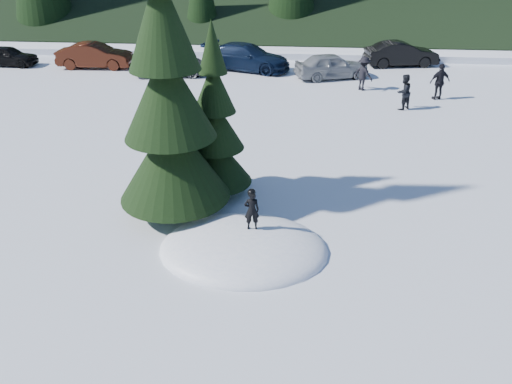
# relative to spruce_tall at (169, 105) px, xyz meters

# --- Properties ---
(ground) EXTENTS (200.00, 200.00, 0.00)m
(ground) POSITION_rel_spruce_tall_xyz_m (2.20, -1.80, -3.32)
(ground) COLOR white
(ground) RESTS_ON ground
(snow_mound) EXTENTS (4.48, 3.52, 0.96)m
(snow_mound) POSITION_rel_spruce_tall_xyz_m (2.20, -1.80, -3.32)
(snow_mound) COLOR white
(snow_mound) RESTS_ON ground
(spruce_tall) EXTENTS (3.20, 3.20, 8.60)m
(spruce_tall) POSITION_rel_spruce_tall_xyz_m (0.00, 0.00, 0.00)
(spruce_tall) COLOR #312010
(spruce_tall) RESTS_ON ground
(spruce_short) EXTENTS (2.20, 2.20, 5.37)m
(spruce_short) POSITION_rel_spruce_tall_xyz_m (1.00, 1.40, -1.22)
(spruce_short) COLOR #312010
(spruce_short) RESTS_ON ground
(child_skier) EXTENTS (0.44, 0.33, 1.10)m
(child_skier) POSITION_rel_spruce_tall_xyz_m (2.39, -1.49, -2.29)
(child_skier) COLOR black
(child_skier) RESTS_ON snow_mound
(adult_0) EXTENTS (1.02, 1.00, 1.66)m
(adult_0) POSITION_rel_spruce_tall_xyz_m (8.33, 10.57, -2.49)
(adult_0) COLOR black
(adult_0) RESTS_ON ground
(adult_1) EXTENTS (1.12, 0.71, 1.78)m
(adult_1) POSITION_rel_spruce_tall_xyz_m (10.38, 12.34, -2.43)
(adult_1) COLOR black
(adult_1) RESTS_ON ground
(adult_2) EXTENTS (1.25, 1.25, 1.74)m
(adult_2) POSITION_rel_spruce_tall_xyz_m (6.79, 13.70, -2.45)
(adult_2) COLOR black
(adult_2) RESTS_ON ground
(car_0) EXTENTS (3.64, 1.53, 1.23)m
(car_0) POSITION_rel_spruce_tall_xyz_m (-14.72, 17.17, -2.71)
(car_0) COLOR black
(car_0) RESTS_ON ground
(car_1) EXTENTS (4.58, 1.74, 1.49)m
(car_1) POSITION_rel_spruce_tall_xyz_m (-9.05, 17.15, -2.57)
(car_1) COLOR #38150A
(car_1) RESTS_ON ground
(car_2) EXTENTS (4.64, 2.60, 1.22)m
(car_2) POSITION_rel_spruce_tall_xyz_m (-4.03, 15.86, -2.71)
(car_2) COLOR #4D5055
(car_2) RESTS_ON ground
(car_3) EXTENTS (5.72, 3.72, 1.54)m
(car_3) POSITION_rel_spruce_tall_xyz_m (0.24, 17.46, -2.55)
(car_3) COLOR black
(car_3) RESTS_ON ground
(car_4) EXTENTS (4.50, 2.93, 1.42)m
(car_4) POSITION_rel_spruce_tall_xyz_m (5.25, 15.95, -2.61)
(car_4) COLOR gray
(car_4) RESTS_ON ground
(car_5) EXTENTS (4.69, 2.37, 1.47)m
(car_5) POSITION_rel_spruce_tall_xyz_m (9.68, 19.34, -2.58)
(car_5) COLOR black
(car_5) RESTS_ON ground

